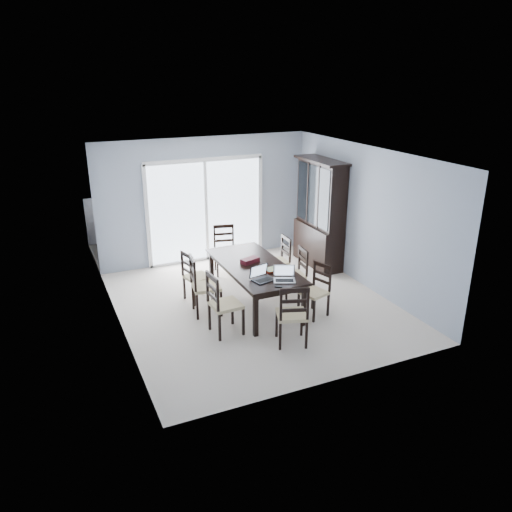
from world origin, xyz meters
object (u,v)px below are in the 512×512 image
Objects in this scene: chair_left_far at (193,272)px; hot_tub at (174,230)px; chair_right_far at (281,255)px; cell_phone at (279,287)px; laptop_silver at (284,278)px; game_box at (250,260)px; chair_left_mid at (200,279)px; chair_right_near at (318,284)px; chair_left_near at (220,298)px; laptop_dark at (264,277)px; chair_right_mid at (297,268)px; chair_end_far at (225,244)px; china_hutch at (320,215)px; dining_table at (254,269)px; chair_end_near at (293,309)px.

chair_left_far is 0.58× the size of hot_tub.
cell_phone is at bearing 154.35° from chair_right_far.
game_box is (-0.17, 0.95, -0.02)m from laptop_silver.
chair_right_near is at bearing 72.74° from chair_left_mid.
cell_phone is (-0.85, -0.26, 0.22)m from chair_right_near.
chair_left_near is at bearing 131.32° from chair_right_far.
laptop_dark is 4.09m from hot_tub.
laptop_silver is (-0.69, -0.83, 0.25)m from chair_right_mid.
chair_left_near is 3.67× the size of game_box.
chair_left_near is 1.05× the size of chair_end_far.
chair_right_mid is 0.90m from game_box.
china_hutch is 3.05m from chair_left_far.
laptop_dark reaches higher than dining_table.
laptop_dark is at bearing 97.00° from chair_end_far.
chair_right_near is at bearing -16.21° from laptop_dark.
chair_right_near reaches higher than laptop_silver.
chair_right_far is 2.99m from hot_tub.
chair_end_near is at bearing 159.61° from chair_right_far.
chair_right_near is 0.73m from chair_right_mid.
laptop_silver is (-0.67, -0.10, 0.27)m from chair_right_near.
chair_end_near is (-0.87, -0.75, 0.06)m from chair_right_near.
laptop_dark is 0.81m from game_box.
dining_table is at bearing 30.35° from chair_right_near.
cell_phone is (0.10, -0.31, -0.05)m from laptop_dark.
chair_right_near is (1.76, -0.80, -0.08)m from chair_left_mid.
chair_left_mid is 1.91m from chair_end_far.
china_hutch is 2.10× the size of chair_right_far.
chair_left_near is 1.87m from chair_right_mid.
chair_right_far is at bearing -63.38° from hot_tub.
dining_table is 6.96× the size of game_box.
chair_right_mid is 1.00× the size of chair_right_far.
chair_end_near is 2.80× the size of laptop_silver.
chair_left_mid is at bearing -98.16° from hot_tub.
chair_right_far is 2.59× the size of laptop_silver.
china_hutch is 3.47m from chair_end_near.
chair_left_near is 0.99× the size of chair_left_mid.
game_box is (0.88, -0.46, 0.23)m from chair_left_far.
chair_end_far is 2.68m from cell_phone.
laptop_dark is at bearing 146.46° from chair_right_far.
chair_left_near is 1.71m from chair_right_near.
chair_right_near is at bearing 119.26° from chair_end_far.
laptop_dark reaches higher than hot_tub.
laptop_dark is at bearing 114.80° from chair_end_near.
chair_right_mid is 1.21m from laptop_dark.
cell_phone is at bearing -113.83° from laptop_silver.
hot_tub is (-0.44, 3.26, -0.33)m from game_box.
laptop_dark is 0.94× the size of laptop_silver.
chair_left_mid is at bearing 69.72° from chair_end_far.
chair_left_far is 1.50m from laptop_dark.
cell_phone is at bearing 68.25° from chair_left_near.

